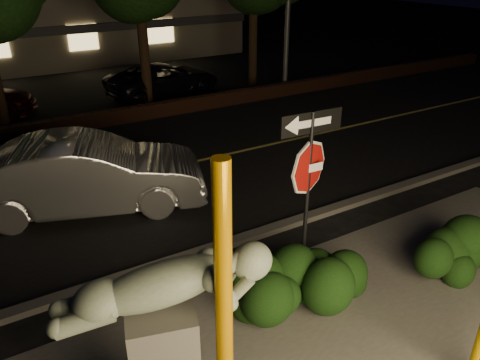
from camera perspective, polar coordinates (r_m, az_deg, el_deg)
name	(u,v)px	position (r m, az deg, el deg)	size (l,w,h in m)	color
ground	(105,140)	(15.24, -16.13, 4.74)	(90.00, 90.00, 0.00)	black
road	(138,175)	(12.56, -12.36, 0.62)	(80.00, 8.00, 0.01)	black
lane_marking	(138,174)	(12.56, -12.37, 0.68)	(80.00, 0.12, 0.01)	gold
curb	(209,250)	(9.19, -3.77, -8.47)	(80.00, 0.25, 0.12)	#4C4944
brick_wall	(93,121)	(16.36, -17.50, 6.92)	(40.00, 0.35, 0.50)	#402114
parking_lot	(58,89)	(21.82, -21.28, 10.28)	(40.00, 12.00, 0.01)	black
building	(21,20)	(29.28, -25.11, 17.26)	(22.00, 10.20, 4.00)	#6B6656
yellow_pole_left	(224,322)	(5.02, -1.95, -16.90)	(0.18, 0.18, 3.67)	orange
signpost	(309,168)	(7.32, 8.41, 1.42)	(1.07, 0.12, 3.15)	black
sculpture	(165,332)	(5.39, -9.11, -17.77)	(2.34, 1.18, 2.51)	#4C4944
hedge_center	(288,279)	(7.73, 5.88, -11.91)	(2.00, 0.94, 1.04)	black
hedge_right	(328,270)	(7.95, 10.63, -10.77)	(1.69, 0.91, 1.11)	black
hedge_far_right	(456,253)	(9.09, 24.88, -8.04)	(1.53, 0.95, 1.06)	black
silver_sedan	(87,175)	(10.86, -18.13, 0.62)	(1.78, 5.09, 1.68)	#B4B5BA
parked_car_dark	(164,79)	(19.62, -9.30, 12.02)	(2.14, 4.64, 1.29)	black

